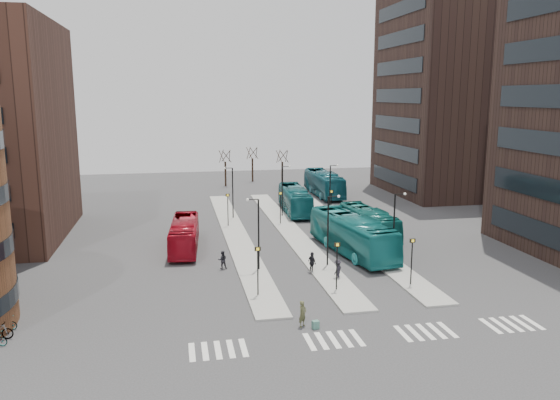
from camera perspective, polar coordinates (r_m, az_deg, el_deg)
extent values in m
plane|color=#303033|center=(31.23, 9.65, -17.14)|extent=(160.00, 160.00, 0.00)
cube|color=gray|center=(57.87, -4.65, -3.66)|extent=(2.50, 45.00, 0.15)
cube|color=gray|center=(58.81, 1.18, -3.39)|extent=(2.50, 45.00, 0.15)
cube|color=gray|center=(60.33, 6.77, -3.10)|extent=(2.50, 45.00, 0.15)
cube|color=navy|center=(35.59, 3.73, -12.88)|extent=(0.48, 0.41, 0.52)
imported|color=#A00C1B|center=(53.14, -9.96, -3.58)|extent=(3.18, 10.58, 2.91)
imported|color=#167071|center=(51.42, 7.53, -3.58)|extent=(4.94, 13.35, 3.63)
imported|color=#135960|center=(68.75, 1.56, 0.02)|extent=(3.43, 11.74, 3.23)
imported|color=#135F5B|center=(58.00, 9.24, -2.30)|extent=(3.39, 10.82, 2.96)
imported|color=#13525F|center=(80.64, 4.61, 1.73)|extent=(2.98, 12.75, 3.55)
imported|color=#484A2C|center=(35.61, 2.37, -11.79)|extent=(0.75, 0.72, 1.73)
imported|color=black|center=(46.98, -6.03, -6.24)|extent=(0.77, 0.60, 1.59)
imported|color=black|center=(45.78, 3.37, -6.53)|extent=(0.76, 1.13, 1.78)
imported|color=black|center=(44.43, 6.05, -7.23)|extent=(1.15, 1.19, 1.63)
imported|color=gray|center=(39.45, -26.79, -11.38)|extent=(1.72, 1.04, 0.85)
cube|color=silver|center=(33.08, -9.19, -15.42)|extent=(0.35, 2.40, 0.01)
cube|color=silver|center=(33.11, -7.84, -15.36)|extent=(0.35, 2.40, 0.01)
cube|color=silver|center=(33.15, -6.50, -15.29)|extent=(0.35, 2.40, 0.01)
cube|color=silver|center=(33.20, -5.16, -15.22)|extent=(0.35, 2.40, 0.01)
cube|color=silver|center=(33.27, -3.83, -15.13)|extent=(0.35, 2.40, 0.01)
cube|color=silver|center=(33.94, 3.10, -14.58)|extent=(0.35, 2.40, 0.01)
cube|color=silver|center=(34.12, 4.37, -14.45)|extent=(0.35, 2.40, 0.01)
cube|color=silver|center=(34.31, 5.61, -14.32)|extent=(0.35, 2.40, 0.01)
cube|color=silver|center=(34.52, 6.84, -14.19)|extent=(0.35, 2.40, 0.01)
cube|color=silver|center=(34.74, 8.06, -14.05)|extent=(0.35, 2.40, 0.01)
cube|color=silver|center=(35.77, 12.73, -13.46)|extent=(0.35, 2.40, 0.01)
cube|color=silver|center=(36.06, 13.86, -13.30)|extent=(0.35, 2.40, 0.01)
cube|color=silver|center=(36.37, 14.96, -13.14)|extent=(0.35, 2.40, 0.01)
cube|color=silver|center=(36.68, 16.04, -12.98)|extent=(0.35, 2.40, 0.01)
cube|color=silver|center=(37.01, 17.10, -12.82)|extent=(0.35, 2.40, 0.01)
cube|color=silver|center=(38.45, 21.14, -12.17)|extent=(0.35, 2.40, 0.01)
cube|color=silver|center=(38.84, 22.10, -12.00)|extent=(0.35, 2.40, 0.01)
cube|color=silver|center=(39.24, 23.04, -11.84)|extent=(0.35, 2.40, 0.01)
cube|color=silver|center=(39.65, 23.95, -11.68)|extent=(0.35, 2.40, 0.01)
cube|color=silver|center=(40.07, 24.85, -11.51)|extent=(0.35, 2.40, 0.01)
cube|color=black|center=(53.96, 25.82, -3.16)|extent=(0.12, 16.00, 2.00)
cube|color=black|center=(53.20, 26.18, 1.03)|extent=(0.12, 16.00, 2.00)
cube|color=black|center=(52.74, 26.54, 5.31)|extent=(0.12, 16.00, 2.00)
cube|color=black|center=(52.58, 26.92, 9.64)|extent=(0.12, 16.00, 2.00)
cube|color=#2E1F19|center=(86.61, 18.36, 10.64)|extent=(20.00, 20.00, 30.00)
cube|color=black|center=(83.07, 11.78, 2.31)|extent=(0.12, 16.00, 2.00)
cube|color=black|center=(82.59, 11.89, 5.05)|extent=(0.12, 16.00, 2.00)
cube|color=black|center=(82.29, 12.00, 7.82)|extent=(0.12, 16.00, 2.00)
cube|color=black|center=(82.19, 12.11, 10.61)|extent=(0.12, 16.00, 2.00)
cube|color=black|center=(82.28, 12.22, 13.39)|extent=(0.12, 16.00, 2.00)
cube|color=black|center=(82.57, 12.34, 16.16)|extent=(0.12, 16.00, 2.00)
cube|color=black|center=(83.04, 12.46, 18.91)|extent=(0.12, 16.00, 2.00)
cylinder|color=black|center=(40.17, -2.33, -7.53)|extent=(0.10, 0.10, 3.50)
cube|color=black|center=(39.65, -2.35, -5.13)|extent=(0.45, 0.10, 0.30)
cube|color=yellow|center=(39.60, -2.34, -5.15)|extent=(0.20, 0.02, 0.20)
cylinder|color=black|center=(61.29, -5.47, -1.10)|extent=(0.10, 0.10, 3.50)
cube|color=black|center=(60.95, -5.50, 0.51)|extent=(0.45, 0.10, 0.30)
cube|color=yellow|center=(60.89, -5.49, 0.50)|extent=(0.20, 0.02, 0.20)
cylinder|color=black|center=(41.45, 5.96, -6.99)|extent=(0.10, 0.10, 3.50)
cube|color=black|center=(40.95, 6.00, -4.66)|extent=(0.45, 0.10, 0.30)
cube|color=yellow|center=(40.90, 6.03, -4.68)|extent=(0.20, 0.02, 0.20)
cylinder|color=black|center=(62.13, 0.05, -0.88)|extent=(0.10, 0.10, 3.50)
cube|color=black|center=(61.80, 0.05, 0.71)|extent=(0.45, 0.10, 0.30)
cube|color=yellow|center=(61.74, 0.06, 0.70)|extent=(0.20, 0.02, 0.20)
cylinder|color=black|center=(43.53, 13.58, -6.37)|extent=(0.10, 0.10, 3.50)
cube|color=black|center=(43.05, 13.68, -4.14)|extent=(0.45, 0.10, 0.30)
cube|color=yellow|center=(43.00, 13.72, -4.16)|extent=(0.20, 0.02, 0.20)
cylinder|color=black|center=(63.54, 5.36, -0.66)|extent=(0.10, 0.10, 3.50)
cube|color=black|center=(63.21, 5.39, 0.89)|extent=(0.45, 0.10, 0.30)
cube|color=yellow|center=(63.15, 5.41, 0.88)|extent=(0.20, 0.02, 0.20)
cylinder|color=black|center=(45.65, -2.25, -3.62)|extent=(0.14, 0.14, 6.00)
cylinder|color=black|center=(44.93, -2.85, 0.06)|extent=(0.90, 0.08, 0.08)
sphere|color=silver|center=(44.87, -3.41, 0.04)|extent=(0.24, 0.24, 0.24)
cylinder|color=black|center=(65.05, -4.96, 0.73)|extent=(0.14, 0.14, 6.00)
cylinder|color=black|center=(64.54, -5.40, 3.34)|extent=(0.90, 0.08, 0.08)
sphere|color=silver|center=(64.50, -5.80, 3.33)|extent=(0.24, 0.24, 0.24)
cylinder|color=black|center=(46.91, 5.02, -3.26)|extent=(0.14, 0.14, 6.00)
cylinder|color=black|center=(46.40, 5.62, 0.36)|extent=(0.90, 0.08, 0.08)
sphere|color=silver|center=(46.53, 6.15, 0.38)|extent=(0.24, 0.24, 0.24)
cylinder|color=black|center=(65.94, 0.23, 0.91)|extent=(0.14, 0.14, 6.00)
cylinder|color=black|center=(65.57, 0.62, 3.51)|extent=(0.90, 0.08, 0.08)
sphere|color=silver|center=(65.67, 1.00, 3.52)|extent=(0.24, 0.24, 0.24)
cylinder|color=black|center=(48.88, 11.81, -2.87)|extent=(0.14, 0.14, 6.00)
cylinder|color=black|center=(48.44, 12.43, 0.61)|extent=(0.90, 0.08, 0.08)
sphere|color=silver|center=(48.62, 12.92, 0.62)|extent=(0.24, 0.24, 0.24)
cylinder|color=black|center=(67.35, 5.24, 1.08)|extent=(0.14, 0.14, 6.00)
cylinder|color=black|center=(67.04, 5.66, 3.62)|extent=(0.90, 0.08, 0.08)
sphere|color=silver|center=(67.17, 6.03, 3.63)|extent=(0.24, 0.24, 0.24)
cylinder|color=black|center=(88.95, -5.72, 2.72)|extent=(0.30, 0.30, 4.00)
cylinder|color=black|center=(88.66, -5.30, 4.59)|extent=(0.10, 1.56, 1.95)
cylinder|color=black|center=(89.27, -5.65, 4.62)|extent=(1.48, 0.59, 1.97)
cylinder|color=black|center=(88.95, -6.14, 4.59)|extent=(0.90, 1.31, 1.99)
cylinder|color=black|center=(88.13, -6.10, 4.54)|extent=(0.89, 1.31, 1.99)
cylinder|color=black|center=(87.95, -5.57, 4.53)|extent=(1.48, 0.58, 1.97)
cylinder|color=black|center=(93.47, -2.89, 3.15)|extent=(0.30, 0.30, 4.00)
cylinder|color=black|center=(93.22, -2.48, 4.93)|extent=(0.10, 1.56, 1.95)
cylinder|color=black|center=(93.81, -2.84, 4.97)|extent=(1.48, 0.59, 1.97)
cylinder|color=black|center=(93.45, -3.29, 4.94)|extent=(0.90, 1.31, 1.99)
cylinder|color=black|center=(92.64, -3.22, 4.89)|extent=(0.89, 1.31, 1.99)
cylinder|color=black|center=(92.50, -2.72, 4.88)|extent=(1.48, 0.58, 1.97)
cylinder|color=black|center=(88.28, 0.24, 2.71)|extent=(0.30, 0.30, 4.00)
cylinder|color=black|center=(88.05, 0.69, 4.59)|extent=(0.10, 1.56, 1.95)
cylinder|color=black|center=(88.60, 0.29, 4.63)|extent=(1.48, 0.59, 1.97)
cylinder|color=black|center=(88.20, -0.18, 4.60)|extent=(0.90, 1.31, 1.99)
cylinder|color=black|center=(87.40, -0.07, 4.54)|extent=(0.89, 1.31, 1.99)
cylinder|color=black|center=(87.30, 0.46, 4.54)|extent=(1.48, 0.58, 1.97)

